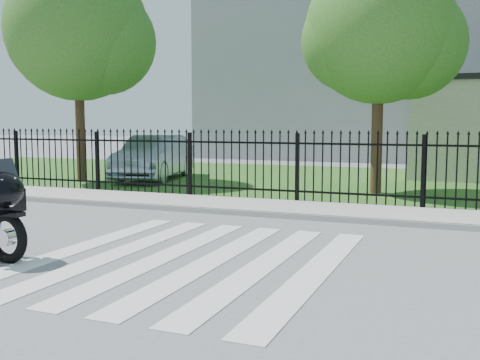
% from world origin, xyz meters
% --- Properties ---
extents(ground, '(120.00, 120.00, 0.00)m').
position_xyz_m(ground, '(0.00, 0.00, 0.00)').
color(ground, slate).
rests_on(ground, ground).
extents(crosswalk, '(5.00, 5.50, 0.01)m').
position_xyz_m(crosswalk, '(0.00, 0.00, 0.01)').
color(crosswalk, silver).
rests_on(crosswalk, ground).
extents(sidewalk, '(40.00, 2.00, 0.12)m').
position_xyz_m(sidewalk, '(0.00, 5.00, 0.06)').
color(sidewalk, '#ADAAA3').
rests_on(sidewalk, ground).
extents(curb, '(40.00, 0.12, 0.12)m').
position_xyz_m(curb, '(0.00, 4.00, 0.06)').
color(curb, '#ADAAA3').
rests_on(curb, ground).
extents(grass_strip, '(40.00, 12.00, 0.02)m').
position_xyz_m(grass_strip, '(0.00, 12.00, 0.01)').
color(grass_strip, '#29531C').
rests_on(grass_strip, ground).
extents(iron_fence, '(26.00, 0.04, 1.80)m').
position_xyz_m(iron_fence, '(0.00, 6.00, 0.90)').
color(iron_fence, black).
rests_on(iron_fence, ground).
extents(tree_left, '(4.80, 4.80, 7.58)m').
position_xyz_m(tree_left, '(-8.50, 8.50, 5.17)').
color(tree_left, '#382316').
rests_on(tree_left, ground).
extents(tree_mid, '(4.20, 4.20, 6.78)m').
position_xyz_m(tree_mid, '(1.50, 9.00, 4.67)').
color(tree_mid, '#382316').
rests_on(tree_mid, ground).
extents(building_tall, '(15.00, 10.00, 12.00)m').
position_xyz_m(building_tall, '(-3.00, 26.00, 6.00)').
color(building_tall, gray).
rests_on(building_tall, ground).
extents(parked_car, '(2.62, 5.03, 1.58)m').
position_xyz_m(parked_car, '(-6.44, 9.92, 0.81)').
color(parked_car, '#95A6BB').
rests_on(parked_car, grass_strip).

